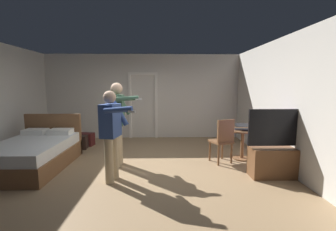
% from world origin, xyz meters
% --- Properties ---
extents(ground_plane, '(6.81, 6.81, 0.00)m').
position_xyz_m(ground_plane, '(0.00, 0.00, 0.00)').
color(ground_plane, '#997A56').
extents(wall_back, '(6.43, 0.12, 2.70)m').
position_xyz_m(wall_back, '(0.00, 2.76, 1.35)').
color(wall_back, beige).
rests_on(wall_back, ground_plane).
extents(wall_right, '(0.12, 5.65, 2.70)m').
position_xyz_m(wall_right, '(3.16, 0.00, 1.35)').
color(wall_right, beige).
rests_on(wall_right, ground_plane).
extents(doorway_frame, '(0.93, 0.08, 2.13)m').
position_xyz_m(doorway_frame, '(0.01, 2.68, 1.22)').
color(doorway_frame, white).
rests_on(doorway_frame, ground_plane).
extents(bed, '(1.34, 2.03, 1.02)m').
position_xyz_m(bed, '(-2.07, 0.02, 0.30)').
color(bed, brown).
rests_on(bed, ground_plane).
extents(tv_flatscreen, '(1.17, 0.40, 1.29)m').
position_xyz_m(tv_flatscreen, '(2.80, -0.61, 0.39)').
color(tv_flatscreen, brown).
rests_on(tv_flatscreen, ground_plane).
extents(side_table, '(0.69, 0.69, 0.70)m').
position_xyz_m(side_table, '(2.49, 0.43, 0.48)').
color(side_table, brown).
rests_on(side_table, ground_plane).
extents(laptop, '(0.37, 0.38, 0.15)m').
position_xyz_m(laptop, '(2.46, 0.39, 0.75)').
color(laptop, black).
rests_on(laptop, side_table).
extents(bottle_on_table, '(0.06, 0.06, 0.25)m').
position_xyz_m(bottle_on_table, '(2.63, 0.35, 0.81)').
color(bottle_on_table, '#31452E').
rests_on(bottle_on_table, side_table).
extents(wooden_chair, '(0.54, 0.54, 0.99)m').
position_xyz_m(wooden_chair, '(1.96, 0.16, 0.54)').
color(wooden_chair, brown).
rests_on(wooden_chair, ground_plane).
extents(person_blue_shirt, '(0.65, 0.64, 1.62)m').
position_xyz_m(person_blue_shirt, '(-0.27, -0.73, 0.93)').
color(person_blue_shirt, tan).
rests_on(person_blue_shirt, ground_plane).
extents(person_striped_shirt, '(0.67, 0.54, 1.77)m').
position_xyz_m(person_striped_shirt, '(-0.31, 0.09, 1.02)').
color(person_striped_shirt, tan).
rests_on(person_striped_shirt, ground_plane).
extents(suitcase_dark, '(0.62, 0.35, 0.36)m').
position_xyz_m(suitcase_dark, '(-1.72, 1.38, 0.18)').
color(suitcase_dark, black).
rests_on(suitcase_dark, ground_plane).
extents(suitcase_small, '(0.64, 0.37, 0.36)m').
position_xyz_m(suitcase_small, '(-1.65, 1.75, 0.18)').
color(suitcase_small, '#4C1919').
rests_on(suitcase_small, ground_plane).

